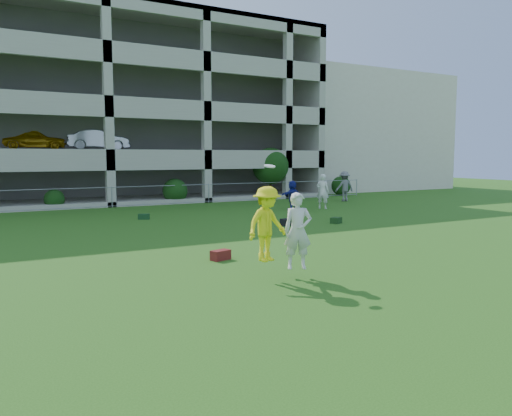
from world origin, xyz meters
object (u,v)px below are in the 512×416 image
bystander_d (292,195)px  stucco_building (335,134)px  crate_d (285,222)px  frisbee_contest (276,226)px  bystander_e (323,191)px  parking_garage (81,112)px  bystander_f (344,186)px

bystander_d → stucco_building: bearing=-156.3°
bystander_d → crate_d: (-3.87, -5.38, -0.64)m
bystander_d → frisbee_contest: frisbee_contest is taller
bystander_e → parking_garage: size_ratio=0.06×
parking_garage → frisbee_contest: bearing=-91.1°
bystander_f → frisbee_contest: bearing=54.4°
bystander_f → parking_garage: (-14.09, 12.08, 5.05)m
bystander_d → bystander_e: (1.63, -0.59, 0.18)m
stucco_building → bystander_d: bearing=-134.5°
stucco_building → crate_d: stucco_building is taller
frisbee_contest → bystander_f: bearing=46.5°
bystander_d → frisbee_contest: bearing=33.5°
crate_d → parking_garage: parking_garage is taller
stucco_building → parking_garage: (-23.01, -0.30, 1.01)m
bystander_f → frisbee_contest: size_ratio=0.77×
bystander_f → frisbee_contest: frisbee_contest is taller
bystander_e → crate_d: bystander_e is taller
parking_garage → crate_d: bearing=-77.1°
bystander_f → crate_d: 12.35m
stucco_building → frisbee_contest: (-23.55, -27.81, -3.72)m
parking_garage → stucco_building: bearing=0.7°
parking_garage → bystander_e: bearing=-56.3°
bystander_e → stucco_building: bearing=-78.8°
bystander_e → bystander_d: bearing=31.4°
bystander_e → bystander_f: size_ratio=1.00×
bystander_d → frisbee_contest: 15.80m
bystander_f → parking_garage: 19.23m
parking_garage → bystander_f: bearing=-40.6°
crate_d → frisbee_contest: frisbee_contest is taller
bystander_d → bystander_f: size_ratio=0.82×
bystander_f → frisbee_contest: 21.27m
bystander_f → crate_d: (-9.52, -7.83, -0.82)m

